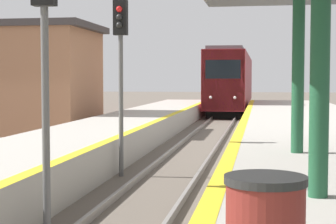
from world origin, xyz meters
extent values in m
cube|color=black|center=(0.00, 43.29, 0.28)|extent=(2.25, 20.45, 0.55)
cube|color=maroon|center=(0.00, 43.29, 2.43)|extent=(2.65, 22.72, 3.77)
cube|color=gold|center=(0.00, 32.01, 2.43)|extent=(2.60, 0.16, 3.69)
cube|color=black|center=(0.00, 31.95, 3.09)|extent=(2.12, 0.06, 1.13)
cube|color=#59595E|center=(0.00, 43.29, 4.44)|extent=(2.25, 21.58, 0.24)
sphere|color=white|center=(-0.73, 31.95, 1.40)|extent=(0.18, 0.18, 0.18)
sphere|color=white|center=(0.73, 31.95, 1.40)|extent=(0.18, 0.18, 0.18)
cylinder|color=#595959|center=(-1.00, 6.32, 1.84)|extent=(0.12, 0.12, 3.68)
cylinder|color=#595959|center=(-1.31, 12.25, 1.84)|extent=(0.12, 0.12, 3.68)
cube|color=black|center=(-1.31, 12.25, 4.13)|extent=(0.36, 0.20, 0.90)
sphere|color=red|center=(-1.31, 12.12, 4.33)|extent=(0.16, 0.16, 0.16)
sphere|color=black|center=(-1.31, 12.12, 4.13)|extent=(0.16, 0.16, 0.16)
sphere|color=black|center=(-1.31, 12.12, 3.93)|extent=(0.16, 0.16, 0.16)
cylinder|color=#1E5133|center=(3.08, 5.96, 2.69)|extent=(0.27, 0.27, 3.51)
cylinder|color=#1E5133|center=(3.08, 10.61, 2.69)|extent=(0.27, 0.27, 3.51)
cylinder|color=#262626|center=(2.34, 2.13, 1.84)|extent=(0.60, 0.60, 0.06)
camera|label=1|loc=(2.30, -1.94, 2.58)|focal=60.00mm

